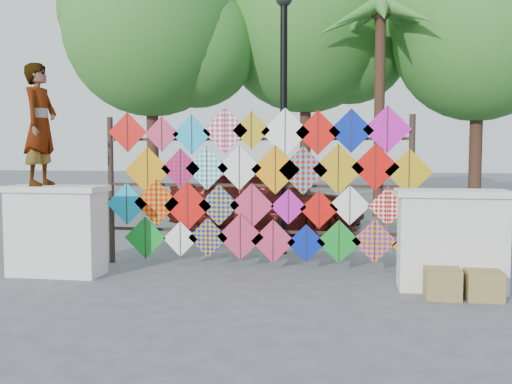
% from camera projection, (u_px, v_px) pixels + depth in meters
% --- Properties ---
extents(ground, '(80.00, 80.00, 0.00)m').
position_uv_depth(ground, '(245.00, 279.00, 7.92)').
color(ground, slate).
rests_on(ground, ground).
extents(parapet_left, '(1.40, 0.65, 1.28)m').
position_uv_depth(parapet_left, '(56.00, 230.00, 8.11)').
color(parapet_left, silver).
rests_on(parapet_left, ground).
extents(parapet_right, '(1.40, 0.65, 1.28)m').
position_uv_depth(parapet_right, '(451.00, 239.00, 7.25)').
color(parapet_right, silver).
rests_on(parapet_right, ground).
extents(kite_rack, '(4.94, 0.24, 2.43)m').
position_uv_depth(kite_rack, '(259.00, 187.00, 8.53)').
color(kite_rack, '#2D2019').
rests_on(kite_rack, ground).
extents(tree_west, '(5.85, 5.20, 8.01)m').
position_uv_depth(tree_west, '(155.00, 31.00, 17.12)').
color(tree_west, '#44291D').
rests_on(tree_west, ground).
extents(tree_mid, '(6.30, 5.60, 8.61)m').
position_uv_depth(tree_mid, '(309.00, 26.00, 18.34)').
color(tree_mid, '#44291D').
rests_on(tree_mid, ground).
extents(tree_east, '(5.40, 4.80, 7.42)m').
position_uv_depth(tree_east, '(482.00, 37.00, 16.13)').
color(tree_east, '#44291D').
rests_on(tree_east, ground).
extents(palm_tree, '(3.62, 3.62, 5.83)m').
position_uv_depth(palm_tree, '(381.00, 31.00, 15.09)').
color(palm_tree, '#44291D').
rests_on(palm_tree, ground).
extents(vendor_woman, '(0.41, 0.63, 1.73)m').
position_uv_depth(vendor_woman, '(40.00, 125.00, 8.03)').
color(vendor_woman, '#99999E').
rests_on(vendor_woman, parapet_left).
extents(sedan, '(4.41, 2.24, 1.44)m').
position_uv_depth(sedan, '(266.00, 199.00, 12.44)').
color(sedan, '#4E120D').
rests_on(sedan, ground).
extents(lamppost, '(0.28, 0.28, 4.46)m').
position_uv_depth(lamppost, '(284.00, 97.00, 9.65)').
color(lamppost, black).
rests_on(lamppost, ground).
extents(cardboard_box_near, '(0.41, 0.36, 0.36)m').
position_uv_depth(cardboard_box_near, '(442.00, 284.00, 6.84)').
color(cardboard_box_near, olive).
rests_on(cardboard_box_near, ground).
extents(cardboard_box_far, '(0.42, 0.38, 0.35)m').
position_uv_depth(cardboard_box_far, '(484.00, 285.00, 6.79)').
color(cardboard_box_far, olive).
rests_on(cardboard_box_far, ground).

